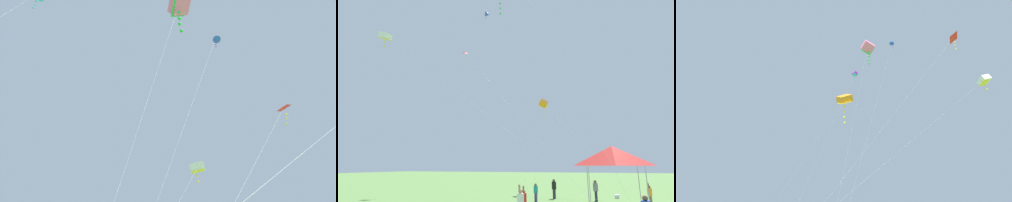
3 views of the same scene
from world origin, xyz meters
The scene contains 11 objects.
festival_tent centered at (-4.10, 2.52, 3.63)m, with size 3.38×3.38×4.23m.
cooler_box centered at (6.95, 1.87, 0.16)m, with size 0.64×0.37×0.32m, color white.
person_grey_shirt centered at (3.92, 3.75, 0.96)m, with size 0.42×0.42×1.79m.
person_black_shirt centered at (4.57, 7.54, 0.97)m, with size 0.43×0.43×1.80m.
person_teal_shirt centered at (1.81, 8.72, 0.83)m, with size 0.37×0.37×1.55m.
person_orange_shirt centered at (3.09, -0.42, 0.83)m, with size 0.35×0.35×1.71m.
person_red_shirt centered at (-4.63, 8.09, 0.86)m, with size 0.36×0.36×1.77m.
kite_red_delta_0 centered at (10.85, 20.91, 19.45)m, with size 7.63×17.23×20.04m.
kite_orange_box_1 centered at (12.54, 9.74, 11.23)m, with size 10.69×10.28×11.94m.
kite_blue_diamond_3 centered at (6.71, 15.91, 22.82)m, with size 5.41×7.17×23.33m.
kite_white_box_5 centered at (3.04, 28.89, 19.77)m, with size 1.55×26.11×20.46m.
Camera 2 is at (-21.86, 3.47, 3.02)m, focal length 28.00 mm.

